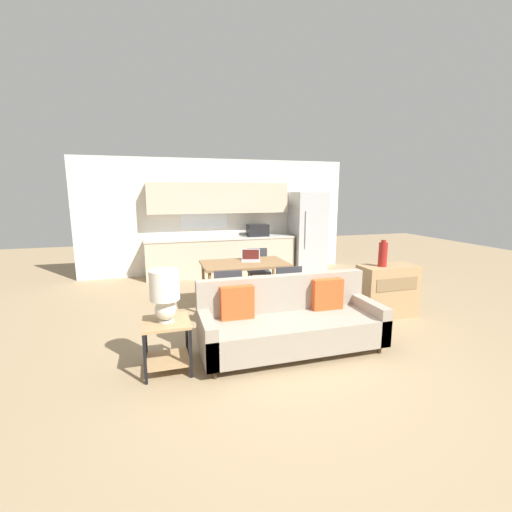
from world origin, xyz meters
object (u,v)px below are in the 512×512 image
Objects in this scene: dining_table at (245,266)px; side_table at (167,337)px; laptop at (251,258)px; credenza at (387,291)px; vase at (383,254)px; dining_chair_far_right at (258,268)px; couch at (290,323)px; dining_chair_near_left at (227,294)px; table_lamp at (165,292)px; dining_chair_near_right at (286,289)px; refrigerator at (308,232)px.

dining_table reaches higher than side_table.
laptop is (1.51, 1.99, 0.43)m from side_table.
credenza reaches higher than dining_table.
vase is 0.48× the size of dining_chair_far_right.
couch is 1.17m from dining_chair_near_left.
dining_table is at bearing 151.46° from credenza.
table_lamp reaches higher than credenza.
dining_chair_near_left is (-2.49, 0.34, 0.07)m from credenza.
table_lamp is 0.67× the size of dining_chair_near_left.
dining_chair_near_left reaches higher than side_table.
table_lamp is 2.50m from laptop.
side_table is at bearing -111.97° from laptop.
dining_chair_near_left is at bearing 172.17° from credenza.
laptop is (1.51, 2.00, -0.09)m from table_lamp.
dining_chair_near_right is (1.82, 1.09, 0.09)m from side_table.
couch is (0.11, -1.78, -0.35)m from dining_table.
laptop reaches higher than dining_chair_far_right.
vase is (-0.14, -0.02, 0.60)m from credenza.
side_table is 0.67× the size of dining_chair_far_right.
dining_chair_near_left is at bearing 50.84° from side_table.
vase is at bearing -45.30° from dining_chair_far_right.
dining_chair_near_right is at bearing -120.11° from refrigerator.
dining_chair_near_right is (-1.76, -3.04, -0.49)m from refrigerator.
dining_chair_near_right is (0.45, -0.77, -0.22)m from dining_table.
dining_chair_far_right is (-1.75, -1.52, -0.49)m from refrigerator.
dining_chair_near_right is 1.00× the size of dining_chair_far_right.
vase is (-0.33, -3.39, 0.04)m from refrigerator.
dining_chair_near_right is 2.26× the size of laptop.
table_lamp is at bearing -130.81° from refrigerator.
table_lamp is 2.17m from dining_chair_near_right.
dining_chair_far_right is at bearing -138.97° from refrigerator.
dining_chair_near_right is (0.92, -0.01, 0.00)m from dining_chair_near_left.
table_lamp is 1.51× the size of laptop.
credenza is at bearing 12.80° from table_lamp.
dining_chair_near_right is (1.82, 1.10, -0.42)m from table_lamp.
credenza is at bearing -93.17° from refrigerator.
refrigerator is 3.41m from vase.
dining_table is 2.51× the size of side_table.
vase reaches higher than dining_table.
side_table is 0.67× the size of dining_chair_near_left.
dining_chair_far_right is (-1.57, 1.85, 0.07)m from credenza.
table_lamp is (-3.58, -4.15, -0.07)m from refrigerator.
couch is 2.55m from dining_chair_far_right.
vase is at bearing 175.23° from dining_chair_near_left.
laptop is (0.14, 0.12, 0.12)m from dining_table.
refrigerator is at bearing -127.47° from dining_chair_near_left.
dining_chair_near_right reaches higher than side_table.
refrigerator is at bearing 61.19° from laptop.
dining_chair_far_right is at bearing -87.86° from dining_chair_near_right.
dining_table is at bearing -134.35° from refrigerator.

